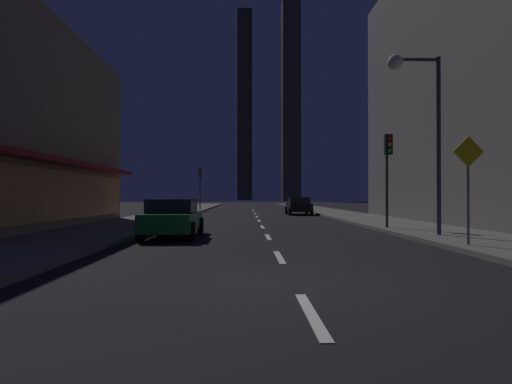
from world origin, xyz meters
TOP-DOWN VIEW (x-y plane):
  - ground_plane at (0.00, 32.00)m, footprint 78.00×136.00m
  - sidewalk_right at (7.00, 32.00)m, footprint 4.00×76.00m
  - sidewalk_left at (-7.00, 32.00)m, footprint 4.00×76.00m
  - lane_marking_center at (0.00, 18.80)m, footprint 0.16×43.80m
  - skyscraper_distant_tall at (-0.97, 153.73)m, footprint 5.60×5.52m
  - skyscraper_distant_mid at (12.63, 116.09)m, footprint 5.22×5.75m
  - car_parked_near at (-3.60, 8.47)m, footprint 1.98×4.24m
  - car_parked_far at (3.60, 27.64)m, footprint 1.98×4.24m
  - fire_hydrant_far_left at (-5.90, 24.87)m, footprint 0.42×0.30m
  - traffic_light_near_right at (5.50, 11.10)m, footprint 0.32×0.48m
  - traffic_light_far_left at (-5.50, 35.93)m, footprint 0.32×0.48m
  - street_lamp_right at (5.38, 7.66)m, footprint 1.96×0.56m
  - pedestrian_crossing_sign at (5.60, 4.51)m, footprint 0.91×0.08m

SIDE VIEW (x-z plane):
  - ground_plane at x=0.00m, z-range -0.10..0.00m
  - lane_marking_center at x=0.00m, z-range 0.00..0.01m
  - sidewalk_right at x=7.00m, z-range 0.00..0.15m
  - sidewalk_left at x=-7.00m, z-range 0.00..0.15m
  - fire_hydrant_far_left at x=-5.90m, z-range 0.13..0.78m
  - car_parked_near at x=-3.60m, z-range 0.02..1.47m
  - car_parked_far at x=3.60m, z-range 0.02..1.47m
  - pedestrian_crossing_sign at x=5.60m, z-range 0.44..3.59m
  - traffic_light_near_right at x=5.50m, z-range 1.09..5.29m
  - traffic_light_far_left at x=-5.50m, z-range 1.09..5.29m
  - street_lamp_right at x=5.38m, z-range 1.78..8.36m
  - skyscraper_distant_mid at x=12.63m, z-range 0.00..58.85m
  - skyscraper_distant_tall at x=-0.97m, z-range 0.00..72.45m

